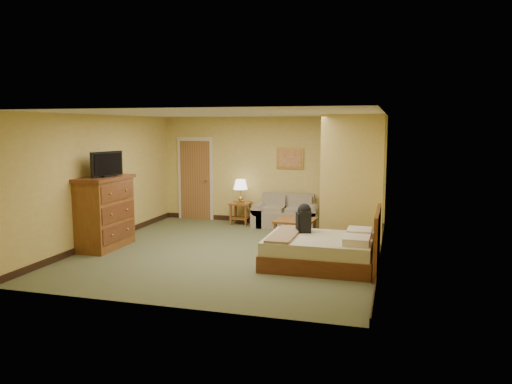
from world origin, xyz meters
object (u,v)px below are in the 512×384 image
(coffee_table, at_px, (295,226))
(bed, at_px, (323,250))
(loveseat, at_px, (286,216))
(dresser, at_px, (104,212))

(coffee_table, distance_m, bed, 1.73)
(loveseat, xyz_separation_m, dresser, (-2.98, -2.95, 0.46))
(dresser, distance_m, bed, 4.32)
(dresser, bearing_deg, bed, -1.51)
(loveseat, height_order, coffee_table, loveseat)
(loveseat, distance_m, dresser, 4.22)
(coffee_table, relative_size, dresser, 0.58)
(loveseat, xyz_separation_m, bed, (1.32, -3.06, 0.02))
(loveseat, bearing_deg, dresser, -135.26)
(dresser, relative_size, bed, 0.74)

